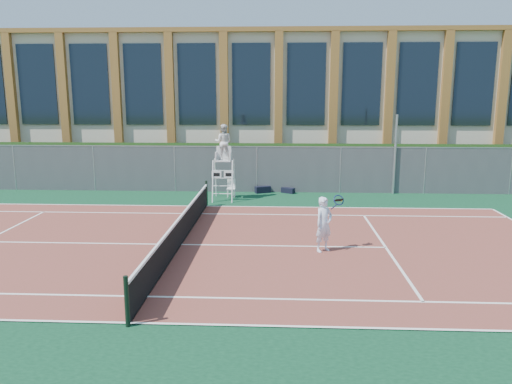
{
  "coord_description": "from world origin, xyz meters",
  "views": [
    {
      "loc": [
        3.08,
        -14.98,
        4.71
      ],
      "look_at": [
        2.23,
        3.0,
        1.15
      ],
      "focal_mm": 35.0,
      "sensor_mm": 36.0,
      "label": 1
    }
  ],
  "objects_px": {
    "steel_pole": "(395,155)",
    "umpire_chair": "(223,144)",
    "tennis_player": "(324,224)",
    "plastic_chair": "(231,187)"
  },
  "relations": [
    {
      "from": "steel_pole",
      "to": "tennis_player",
      "type": "distance_m",
      "value": 10.07
    },
    {
      "from": "umpire_chair",
      "to": "plastic_chair",
      "type": "xyz_separation_m",
      "value": [
        0.28,
        0.52,
        -2.02
      ]
    },
    {
      "from": "steel_pole",
      "to": "umpire_chair",
      "type": "height_order",
      "value": "steel_pole"
    },
    {
      "from": "umpire_chair",
      "to": "plastic_chair",
      "type": "height_order",
      "value": "umpire_chair"
    },
    {
      "from": "umpire_chair",
      "to": "tennis_player",
      "type": "bearing_deg",
      "value": -62.8
    },
    {
      "from": "umpire_chair",
      "to": "steel_pole",
      "type": "bearing_deg",
      "value": 11.76
    },
    {
      "from": "umpire_chair",
      "to": "tennis_player",
      "type": "height_order",
      "value": "umpire_chair"
    },
    {
      "from": "tennis_player",
      "to": "umpire_chair",
      "type": "bearing_deg",
      "value": 117.2
    },
    {
      "from": "steel_pole",
      "to": "plastic_chair",
      "type": "height_order",
      "value": "steel_pole"
    },
    {
      "from": "steel_pole",
      "to": "tennis_player",
      "type": "bearing_deg",
      "value": -114.12
    }
  ]
}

